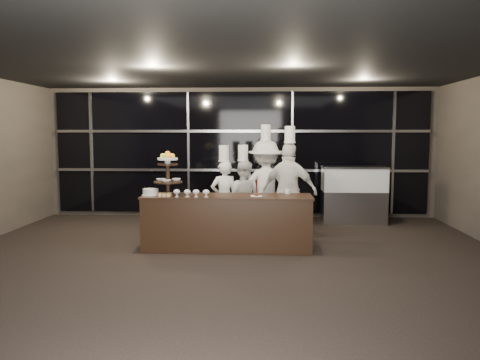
{
  "coord_description": "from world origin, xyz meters",
  "views": [
    {
      "loc": [
        0.55,
        -5.9,
        1.97
      ],
      "look_at": [
        0.14,
        2.15,
        1.15
      ],
      "focal_mm": 35.0,
      "sensor_mm": 36.0,
      "label": 1
    }
  ],
  "objects_px": {
    "buffet_counter": "(227,222)",
    "layer_cake": "(151,192)",
    "display_case": "(354,192)",
    "chef_c": "(265,187)",
    "chef_b": "(243,197)",
    "chef_a": "(224,196)",
    "chef_d": "(289,190)",
    "display_stand": "(168,170)"
  },
  "relations": [
    {
      "from": "display_case",
      "to": "chef_a",
      "type": "bearing_deg",
      "value": -153.6
    },
    {
      "from": "display_stand",
      "to": "chef_b",
      "type": "bearing_deg",
      "value": 43.67
    },
    {
      "from": "buffet_counter",
      "to": "chef_c",
      "type": "relative_size",
      "value": 1.34
    },
    {
      "from": "display_stand",
      "to": "chef_b",
      "type": "distance_m",
      "value": 1.78
    },
    {
      "from": "chef_b",
      "to": "chef_c",
      "type": "xyz_separation_m",
      "value": [
        0.43,
        0.08,
        0.18
      ]
    },
    {
      "from": "display_case",
      "to": "chef_b",
      "type": "bearing_deg",
      "value": -151.39
    },
    {
      "from": "layer_cake",
      "to": "display_case",
      "type": "xyz_separation_m",
      "value": [
        3.86,
        2.5,
        -0.29
      ]
    },
    {
      "from": "chef_b",
      "to": "buffet_counter",
      "type": "bearing_deg",
      "value": -100.47
    },
    {
      "from": "display_stand",
      "to": "layer_cake",
      "type": "distance_m",
      "value": 0.47
    },
    {
      "from": "chef_c",
      "to": "layer_cake",
      "type": "bearing_deg",
      "value": -146.22
    },
    {
      "from": "display_stand",
      "to": "display_case",
      "type": "bearing_deg",
      "value": 34.39
    },
    {
      "from": "layer_cake",
      "to": "chef_d",
      "type": "relative_size",
      "value": 0.14
    },
    {
      "from": "layer_cake",
      "to": "chef_b",
      "type": "xyz_separation_m",
      "value": [
        1.5,
        1.21,
        -0.24
      ]
    },
    {
      "from": "display_stand",
      "to": "chef_a",
      "type": "relative_size",
      "value": 0.43
    },
    {
      "from": "display_case",
      "to": "chef_a",
      "type": "relative_size",
      "value": 0.79
    },
    {
      "from": "chef_c",
      "to": "chef_a",
      "type": "bearing_deg",
      "value": -169.53
    },
    {
      "from": "display_case",
      "to": "chef_c",
      "type": "relative_size",
      "value": 0.65
    },
    {
      "from": "display_stand",
      "to": "layer_cake",
      "type": "relative_size",
      "value": 2.48
    },
    {
      "from": "buffet_counter",
      "to": "chef_d",
      "type": "relative_size",
      "value": 1.36
    },
    {
      "from": "chef_b",
      "to": "chef_c",
      "type": "height_order",
      "value": "chef_c"
    },
    {
      "from": "buffet_counter",
      "to": "chef_b",
      "type": "distance_m",
      "value": 1.21
    },
    {
      "from": "display_stand",
      "to": "display_case",
      "type": "height_order",
      "value": "display_stand"
    },
    {
      "from": "display_stand",
      "to": "chef_c",
      "type": "height_order",
      "value": "chef_c"
    },
    {
      "from": "display_stand",
      "to": "chef_c",
      "type": "distance_m",
      "value": 2.11
    },
    {
      "from": "display_stand",
      "to": "chef_d",
      "type": "distance_m",
      "value": 2.28
    },
    {
      "from": "chef_a",
      "to": "chef_b",
      "type": "distance_m",
      "value": 0.36
    },
    {
      "from": "chef_a",
      "to": "chef_d",
      "type": "bearing_deg",
      "value": -12.74
    },
    {
      "from": "display_case",
      "to": "chef_b",
      "type": "distance_m",
      "value": 2.69
    },
    {
      "from": "chef_a",
      "to": "chef_d",
      "type": "distance_m",
      "value": 1.27
    },
    {
      "from": "buffet_counter",
      "to": "display_case",
      "type": "relative_size",
      "value": 2.07
    },
    {
      "from": "chef_b",
      "to": "chef_c",
      "type": "distance_m",
      "value": 0.48
    },
    {
      "from": "buffet_counter",
      "to": "layer_cake",
      "type": "relative_size",
      "value": 9.47
    },
    {
      "from": "display_stand",
      "to": "chef_b",
      "type": "height_order",
      "value": "chef_b"
    },
    {
      "from": "chef_b",
      "to": "chef_d",
      "type": "relative_size",
      "value": 0.83
    },
    {
      "from": "display_stand",
      "to": "buffet_counter",
      "type": "bearing_deg",
      "value": 0.01
    },
    {
      "from": "layer_cake",
      "to": "display_case",
      "type": "relative_size",
      "value": 0.22
    },
    {
      "from": "chef_c",
      "to": "chef_b",
      "type": "bearing_deg",
      "value": -169.02
    },
    {
      "from": "layer_cake",
      "to": "chef_a",
      "type": "distance_m",
      "value": 1.63
    },
    {
      "from": "chef_a",
      "to": "display_case",
      "type": "bearing_deg",
      "value": 26.4
    },
    {
      "from": "display_case",
      "to": "chef_c",
      "type": "xyz_separation_m",
      "value": [
        -1.93,
        -1.2,
        0.23
      ]
    },
    {
      "from": "layer_cake",
      "to": "chef_b",
      "type": "distance_m",
      "value": 1.94
    },
    {
      "from": "chef_b",
      "to": "layer_cake",
      "type": "bearing_deg",
      "value": -141.15
    }
  ]
}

